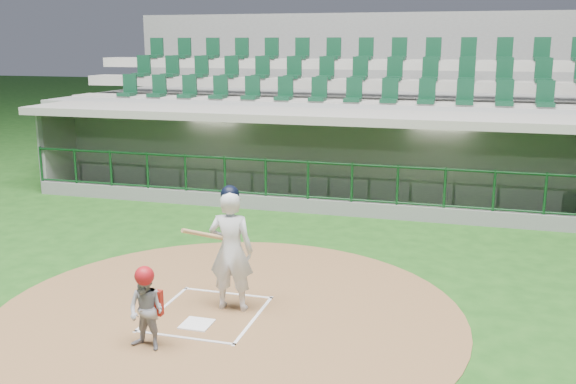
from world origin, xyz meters
name	(u,v)px	position (x,y,z in m)	size (l,w,h in m)	color
ground	(215,307)	(0.00, 0.00, 0.00)	(120.00, 120.00, 0.00)	#194714
dirt_circle	(228,314)	(0.30, -0.20, 0.01)	(7.20, 7.20, 0.01)	brown
home_plate	(197,324)	(0.00, -0.70, 0.02)	(0.43, 0.43, 0.02)	white
batter_box_chalk	(207,314)	(0.00, -0.30, 0.02)	(1.55, 1.80, 0.01)	white
dugout_structure	(330,161)	(0.13, 7.81, 0.96)	(16.40, 3.70, 3.00)	gray
seating_deck	(347,129)	(0.00, 10.91, 1.42)	(17.00, 6.72, 5.15)	gray
batter	(231,249)	(0.29, 0.00, 0.99)	(0.90, 0.90, 1.96)	silver
catcher	(146,308)	(-0.33, -1.56, 0.59)	(0.59, 0.49, 1.17)	gray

